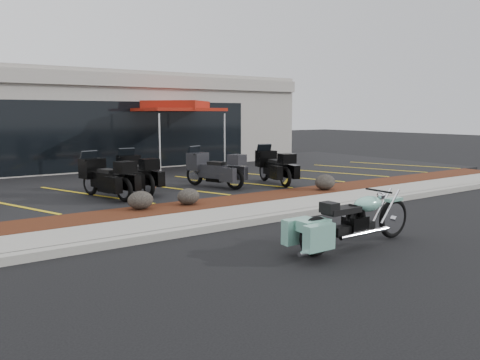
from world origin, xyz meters
TOP-DOWN VIEW (x-y plane):
  - ground at (0.00, 0.00)m, footprint 90.00×90.00m
  - curb at (0.00, 0.90)m, footprint 24.00×0.25m
  - sidewalk at (0.00, 1.60)m, footprint 24.00×1.20m
  - mulch_bed at (0.00, 2.80)m, footprint 24.00×1.20m
  - upper_lot at (0.00, 8.20)m, footprint 26.00×9.60m
  - dealership_building at (0.00, 14.47)m, footprint 18.00×8.16m
  - boulder_left at (-1.88, 3.00)m, footprint 0.59×0.49m
  - boulder_mid at (-0.71, 2.89)m, footprint 0.55×0.46m
  - boulder_right at (3.57, 2.64)m, footprint 0.62×0.52m
  - hero_cruiser at (1.28, -1.49)m, footprint 2.82×0.74m
  - touring_black_front at (-2.25, 5.55)m, footprint 1.32×2.21m
  - touring_black_mid at (-1.07, 5.94)m, footprint 0.81×2.08m
  - touring_grey at (0.93, 5.56)m, footprint 1.49×2.23m
  - touring_black_rear at (3.25, 5.10)m, footprint 1.22×2.20m
  - traffic_cone at (-0.45, 7.30)m, footprint 0.35×0.35m
  - popup_canopy at (2.25, 9.37)m, footprint 3.15×3.15m

SIDE VIEW (x-z plane):
  - ground at x=0.00m, z-range 0.00..0.00m
  - curb at x=0.00m, z-range 0.00..0.15m
  - sidewalk at x=0.00m, z-range 0.00..0.15m
  - upper_lot at x=0.00m, z-range 0.00..0.15m
  - mulch_bed at x=0.00m, z-range 0.00..0.16m
  - boulder_mid at x=-0.71m, z-range 0.16..0.55m
  - boulder_left at x=-1.88m, z-range 0.16..0.58m
  - boulder_right at x=3.57m, z-range 0.16..0.60m
  - traffic_cone at x=-0.45m, z-range 0.15..0.62m
  - hero_cruiser at x=1.28m, z-range 0.00..0.99m
  - touring_black_mid at x=-1.07m, z-range 0.15..1.35m
  - touring_black_front at x=-2.25m, z-range 0.15..1.36m
  - touring_black_rear at x=3.25m, z-range 0.15..1.36m
  - touring_grey at x=0.93m, z-range 0.15..1.36m
  - dealership_building at x=0.00m, z-range 0.01..4.01m
  - popup_canopy at x=2.25m, z-range 1.23..3.89m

